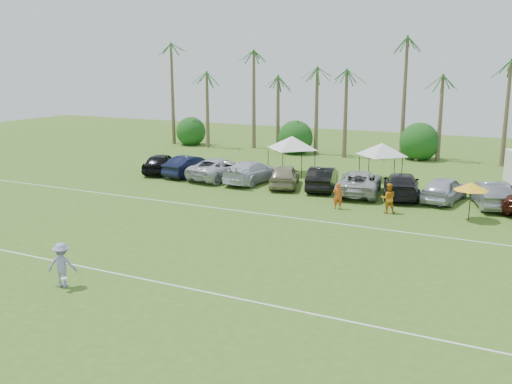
% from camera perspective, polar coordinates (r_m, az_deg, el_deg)
% --- Properties ---
extents(ground, '(120.00, 120.00, 0.00)m').
position_cam_1_polar(ground, '(24.77, -17.33, -9.17)').
color(ground, '#40631D').
rests_on(ground, ground).
extents(field_lines, '(80.00, 12.10, 0.01)m').
position_cam_1_polar(field_lines, '(30.63, -6.94, -4.43)').
color(field_lines, white).
rests_on(field_lines, ground).
extents(palm_tree_0, '(2.40, 2.40, 8.90)m').
position_cam_1_polar(palm_tree_0, '(66.49, -8.73, 11.29)').
color(palm_tree_0, brown).
rests_on(palm_tree_0, ground).
extents(palm_tree_1, '(2.40, 2.40, 9.90)m').
position_cam_1_polar(palm_tree_1, '(63.72, -4.99, 12.11)').
color(palm_tree_1, brown).
rests_on(palm_tree_1, ground).
extents(palm_tree_2, '(2.40, 2.40, 10.90)m').
position_cam_1_polar(palm_tree_2, '(61.25, -0.92, 12.94)').
color(palm_tree_2, brown).
rests_on(palm_tree_2, ground).
extents(palm_tree_3, '(2.40, 2.40, 11.90)m').
position_cam_1_polar(palm_tree_3, '(59.51, 2.60, 13.75)').
color(palm_tree_3, brown).
rests_on(palm_tree_3, ground).
extents(palm_tree_4, '(2.40, 2.40, 8.90)m').
position_cam_1_polar(palm_tree_4, '(58.00, 6.25, 11.16)').
color(palm_tree_4, brown).
rests_on(palm_tree_4, ground).
extents(palm_tree_5, '(2.40, 2.40, 9.90)m').
position_cam_1_polar(palm_tree_5, '(56.71, 10.14, 11.89)').
color(palm_tree_5, brown).
rests_on(palm_tree_5, ground).
extents(palm_tree_6, '(2.40, 2.40, 10.90)m').
position_cam_1_polar(palm_tree_6, '(55.69, 14.21, 12.58)').
color(palm_tree_6, brown).
rests_on(palm_tree_6, ground).
extents(palm_tree_7, '(2.40, 2.40, 11.90)m').
position_cam_1_polar(palm_tree_7, '(54.95, 18.44, 13.22)').
color(palm_tree_7, brown).
rests_on(palm_tree_7, ground).
extents(palm_tree_8, '(2.40, 2.40, 8.90)m').
position_cam_1_polar(palm_tree_8, '(54.43, 23.52, 10.10)').
color(palm_tree_8, brown).
rests_on(palm_tree_8, ground).
extents(bush_tree_0, '(4.00, 4.00, 4.00)m').
position_cam_1_polar(bush_tree_0, '(66.02, -5.92, 6.41)').
color(bush_tree_0, brown).
rests_on(bush_tree_0, ground).
extents(bush_tree_1, '(4.00, 4.00, 4.00)m').
position_cam_1_polar(bush_tree_1, '(60.08, 4.66, 5.81)').
color(bush_tree_1, brown).
rests_on(bush_tree_1, ground).
extents(bush_tree_2, '(4.00, 4.00, 4.00)m').
position_cam_1_polar(bush_tree_2, '(56.72, 16.00, 4.95)').
color(bush_tree_2, brown).
rests_on(bush_tree_2, ground).
extents(sideline_player_a, '(0.71, 0.57, 1.68)m').
position_cam_1_polar(sideline_player_a, '(36.28, 8.19, -0.39)').
color(sideline_player_a, '#D45017').
rests_on(sideline_player_a, ground).
extents(sideline_player_b, '(1.11, 0.99, 1.87)m').
position_cam_1_polar(sideline_player_b, '(35.83, 13.08, -0.61)').
color(sideline_player_b, orange).
rests_on(sideline_player_b, ground).
extents(canopy_tent_left, '(4.55, 4.55, 3.69)m').
position_cam_1_polar(canopy_tent_left, '(47.15, 3.64, 5.59)').
color(canopy_tent_left, black).
rests_on(canopy_tent_left, ground).
extents(canopy_tent_right, '(4.20, 4.20, 3.41)m').
position_cam_1_polar(canopy_tent_right, '(45.78, 12.50, 4.80)').
color(canopy_tent_right, black).
rests_on(canopy_tent_right, ground).
extents(market_umbrella, '(2.02, 2.02, 2.24)m').
position_cam_1_polar(market_umbrella, '(35.41, 20.73, 0.52)').
color(market_umbrella, black).
rests_on(market_umbrella, ground).
extents(frisbee_player, '(1.38, 1.11, 1.87)m').
position_cam_1_polar(frisbee_player, '(24.85, -18.82, -6.91)').
color(frisbee_player, '#948CC7').
rests_on(frisbee_player, ground).
extents(parked_car_0, '(3.26, 5.31, 1.69)m').
position_cam_1_polar(parked_car_0, '(48.40, -9.44, 2.86)').
color(parked_car_0, black).
rests_on(parked_car_0, ground).
extents(parked_car_1, '(2.41, 5.30, 1.69)m').
position_cam_1_polar(parked_car_1, '(46.83, -6.57, 2.62)').
color(parked_car_1, black).
rests_on(parked_car_1, ground).
extents(parked_car_2, '(3.66, 6.42, 1.69)m').
position_cam_1_polar(parked_car_2, '(45.36, -3.55, 2.36)').
color(parked_car_2, silver).
rests_on(parked_car_2, ground).
extents(parked_car_3, '(2.78, 5.97, 1.69)m').
position_cam_1_polar(parked_car_3, '(43.87, -0.43, 2.03)').
color(parked_car_3, silver).
rests_on(parked_car_3, ground).
extents(parked_car_4, '(3.44, 5.33, 1.69)m').
position_cam_1_polar(parked_car_4, '(42.46, 2.86, 1.65)').
color(parked_car_4, gray).
rests_on(parked_car_4, ground).
extents(parked_car_5, '(2.84, 5.39, 1.69)m').
position_cam_1_polar(parked_car_5, '(41.78, 6.66, 1.40)').
color(parked_car_5, black).
rests_on(parked_car_5, ground).
extents(parked_car_6, '(3.89, 6.49, 1.69)m').
position_cam_1_polar(parked_car_6, '(40.62, 10.28, 0.95)').
color(parked_car_6, '#A4A4A5').
rests_on(parked_car_6, ground).
extents(parked_car_7, '(3.70, 6.21, 1.69)m').
position_cam_1_polar(parked_car_7, '(40.35, 14.34, 0.68)').
color(parked_car_7, black).
rests_on(parked_car_7, ground).
extents(parked_car_8, '(2.73, 5.20, 1.69)m').
position_cam_1_polar(parked_car_8, '(39.90, 18.34, 0.29)').
color(parked_car_8, '#B2B2C0').
rests_on(parked_car_8, ground).
extents(parked_car_9, '(3.20, 5.42, 1.69)m').
position_cam_1_polar(parked_car_9, '(39.44, 22.39, -0.17)').
color(parked_car_9, slate).
rests_on(parked_car_9, ground).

